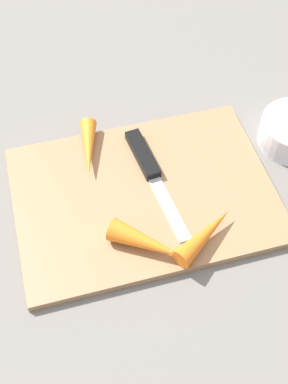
{
  "coord_description": "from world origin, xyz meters",
  "views": [
    {
      "loc": [
        0.11,
        0.4,
        0.58
      ],
      "look_at": [
        0.0,
        0.0,
        0.01
      ],
      "focal_mm": 47.02,
      "sensor_mm": 36.0,
      "label": 1
    }
  ],
  "objects_px": {
    "cutting_board": "(144,195)",
    "carrot_longest": "(149,244)",
    "knife": "(146,161)",
    "carrot_shortest": "(89,147)",
    "carrot_medium": "(205,235)"
  },
  "relations": [
    {
      "from": "knife",
      "to": "carrot_shortest",
      "type": "xyz_separation_m",
      "value": [
        0.08,
        -0.04,
        0.01
      ]
    },
    {
      "from": "cutting_board",
      "to": "carrot_shortest",
      "type": "distance_m",
      "value": 0.11
    },
    {
      "from": "knife",
      "to": "carrot_medium",
      "type": "xyz_separation_m",
      "value": [
        -0.04,
        0.15,
        0.01
      ]
    },
    {
      "from": "carrot_shortest",
      "to": "carrot_longest",
      "type": "xyz_separation_m",
      "value": [
        -0.04,
        0.18,
        0.0
      ]
    },
    {
      "from": "carrot_shortest",
      "to": "cutting_board",
      "type": "bearing_deg",
      "value": 44.01
    },
    {
      "from": "cutting_board",
      "to": "carrot_shortest",
      "type": "bearing_deg",
      "value": -56.91
    },
    {
      "from": "cutting_board",
      "to": "carrot_medium",
      "type": "distance_m",
      "value": 0.11
    },
    {
      "from": "knife",
      "to": "carrot_medium",
      "type": "height_order",
      "value": "carrot_medium"
    },
    {
      "from": "carrot_shortest",
      "to": "carrot_longest",
      "type": "distance_m",
      "value": 0.19
    },
    {
      "from": "knife",
      "to": "carrot_shortest",
      "type": "distance_m",
      "value": 0.09
    },
    {
      "from": "knife",
      "to": "cutting_board",
      "type": "bearing_deg",
      "value": -24.55
    },
    {
      "from": "cutting_board",
      "to": "knife",
      "type": "bearing_deg",
      "value": -108.23
    },
    {
      "from": "cutting_board",
      "to": "carrot_longest",
      "type": "bearing_deg",
      "value": 78.73
    },
    {
      "from": "carrot_longest",
      "to": "carrot_medium",
      "type": "bearing_deg",
      "value": 35.63
    },
    {
      "from": "knife",
      "to": "carrot_shortest",
      "type": "height_order",
      "value": "carrot_shortest"
    }
  ]
}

